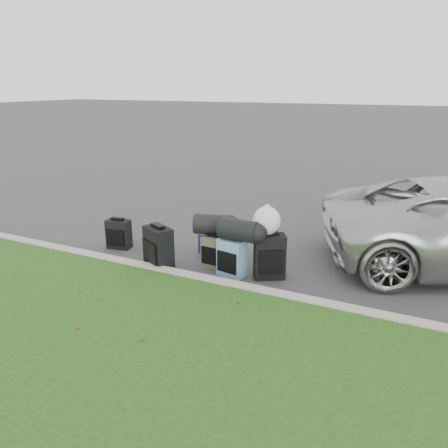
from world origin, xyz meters
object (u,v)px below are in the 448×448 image
at_px(tote_green, 156,243).
at_px(tote_navy, 210,244).
at_px(suitcase_teal, 232,258).
at_px(suitcase_large_black_left, 159,249).
at_px(suitcase_small_black, 119,234).
at_px(suitcase_olive, 214,252).
at_px(suitcase_large_black_right, 270,256).

distance_m(tote_green, tote_navy, 0.92).
xyz_separation_m(suitcase_teal, tote_green, (-1.59, 0.35, -0.14)).
relative_size(suitcase_large_black_left, suitcase_teal, 1.18).
relative_size(suitcase_small_black, tote_green, 1.70).
relative_size(suitcase_small_black, suitcase_large_black_left, 0.74).
distance_m(suitcase_large_black_left, tote_green, 0.80).
bearing_deg(suitcase_olive, suitcase_large_black_left, -145.54).
relative_size(tote_green, tote_navy, 0.88).
distance_m(suitcase_olive, suitcase_large_black_right, 0.91).
bearing_deg(suitcase_small_black, tote_navy, 6.73).
relative_size(suitcase_small_black, suitcase_olive, 1.00).
xyz_separation_m(tote_green, tote_navy, (0.86, 0.33, 0.02)).
bearing_deg(suitcase_small_black, suitcase_large_black_left, -32.54).
distance_m(suitcase_small_black, suitcase_olive, 1.89).
height_order(suitcase_teal, tote_green, suitcase_teal).
bearing_deg(tote_green, suitcase_small_black, -177.80).
distance_m(suitcase_small_black, tote_navy, 1.62).
bearing_deg(suitcase_large_black_left, suitcase_teal, 39.64).
xyz_separation_m(suitcase_large_black_right, tote_green, (-2.11, 0.16, -0.18)).
bearing_deg(suitcase_teal, suitcase_small_black, -175.52).
relative_size(suitcase_teal, tote_navy, 1.70).
distance_m(suitcase_large_black_left, suitcase_teal, 1.15).
xyz_separation_m(suitcase_large_black_left, tote_green, (-0.47, 0.61, -0.19)).
distance_m(suitcase_small_black, suitcase_teal, 2.28).
bearing_deg(suitcase_olive, suitcase_small_black, -177.72).
relative_size(suitcase_large_black_left, tote_green, 2.28).
xyz_separation_m(suitcase_small_black, suitcase_olive, (1.88, -0.03, -0.00)).
xyz_separation_m(suitcase_small_black, tote_green, (0.68, 0.14, -0.10)).
bearing_deg(suitcase_teal, suitcase_large_black_right, 29.63).
bearing_deg(tote_navy, suitcase_teal, -31.39).
height_order(suitcase_teal, tote_navy, suitcase_teal).
relative_size(suitcase_olive, tote_green, 1.69).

